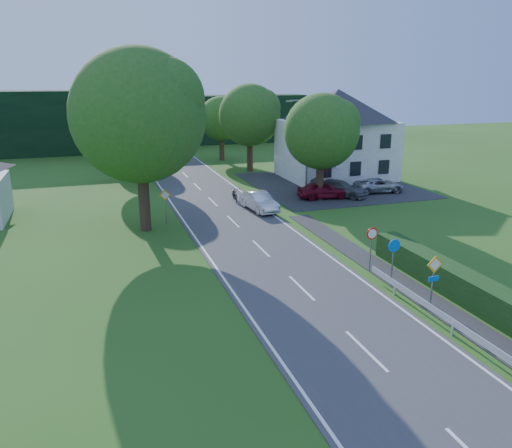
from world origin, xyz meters
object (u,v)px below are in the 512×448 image
object	(u,v)px
parked_car_grey	(339,189)
parasol	(327,177)
motorcycle	(235,194)
streetlight	(306,143)
parked_car_silver_b	(379,185)
parked_car_red	(323,190)
moving_car	(259,201)

from	to	relation	value
parked_car_grey	parasol	xyz separation A→B (m)	(0.25, 2.90, 0.41)
motorcycle	parasol	xyz separation A→B (m)	(8.99, 1.52, 0.52)
streetlight	parked_car_silver_b	size ratio (longest dim) A/B	1.85
parked_car_grey	parasol	distance (m)	2.94
parked_car_grey	motorcycle	bearing A→B (deg)	123.83
motorcycle	parked_car_red	xyz separation A→B (m)	(7.14, -1.57, 0.15)
parked_car_grey	moving_car	bearing A→B (deg)	148.40
streetlight	moving_car	xyz separation A→B (m)	(-5.36, -3.74, -3.73)
parked_car_red	parasol	world-z (taller)	parasol
motorcycle	parked_car_silver_b	world-z (taller)	parked_car_silver_b
moving_car	parked_car_red	xyz separation A→B (m)	(6.24, 2.00, 0.02)
parked_car_silver_b	parked_car_grey	bearing A→B (deg)	102.23
motorcycle	parked_car_silver_b	size ratio (longest dim) A/B	0.50
parked_car_grey	parked_car_silver_b	bearing A→B (deg)	-41.83
streetlight	parked_car_silver_b	xyz separation A→B (m)	(6.55, -1.17, -3.82)
parked_car_red	parked_car_grey	distance (m)	1.61
moving_car	parked_car_silver_b	distance (m)	12.19
parasol	parked_car_red	bearing A→B (deg)	-120.89
streetlight	motorcycle	world-z (taller)	streetlight
streetlight	parked_car_grey	bearing A→B (deg)	-32.06
motorcycle	parasol	distance (m)	9.13
moving_car	parked_car_silver_b	xyz separation A→B (m)	(11.91, 2.58, -0.09)
streetlight	parked_car_red	size ratio (longest dim) A/B	1.90
streetlight	moving_car	distance (m)	7.53
parked_car_red	parked_car_silver_b	size ratio (longest dim) A/B	0.97
parked_car_red	parked_car_grey	xyz separation A→B (m)	(1.60, 0.19, -0.04)
moving_car	parked_car_grey	xyz separation A→B (m)	(7.84, 2.19, -0.02)
moving_car	motorcycle	bearing A→B (deg)	96.94
moving_car	parked_car_silver_b	world-z (taller)	moving_car
moving_car	parked_car_grey	distance (m)	8.14
moving_car	parasol	size ratio (longest dim) A/B	1.75
moving_car	parked_car_red	distance (m)	6.56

